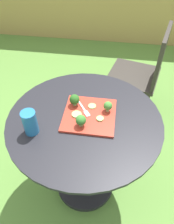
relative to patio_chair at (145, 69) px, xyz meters
name	(u,v)px	position (x,y,z in m)	size (l,w,h in m)	color
ground_plane	(85,184)	(-0.41, -0.89, -0.53)	(12.00, 12.00, 0.00)	#568438
patio_table	(85,149)	(-0.41, -0.89, -0.06)	(0.87, 0.87, 0.75)	black
patio_chair	(145,69)	(0.00, 0.00, 0.00)	(0.53, 0.53, 0.90)	#332D28
salad_plate	(89,115)	(-0.38, -0.87, 0.24)	(0.29, 0.29, 0.01)	#AD3323
drinking_glass	(30,123)	(-0.67, -1.02, 0.29)	(0.07, 0.07, 0.14)	#236BA8
fork	(84,109)	(-0.42, -0.84, 0.24)	(0.10, 0.14, 0.00)	silver
broccoli_floret_0	(81,120)	(-0.42, -0.96, 0.28)	(0.06, 0.06, 0.07)	#99B770
broccoli_floret_1	(75,100)	(-0.48, -0.80, 0.28)	(0.06, 0.06, 0.07)	#99B770
broccoli_floret_2	(108,106)	(-0.29, -0.83, 0.28)	(0.05, 0.05, 0.06)	#99B770
cucumber_slice_0	(92,106)	(-0.38, -0.80, 0.24)	(0.05, 0.05, 0.01)	#8EB766
cucumber_slice_1	(100,119)	(-0.32, -0.90, 0.25)	(0.04, 0.04, 0.01)	#8EB766
cucumber_slice_2	(77,114)	(-0.45, -0.88, 0.25)	(0.05, 0.05, 0.01)	#8EB766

